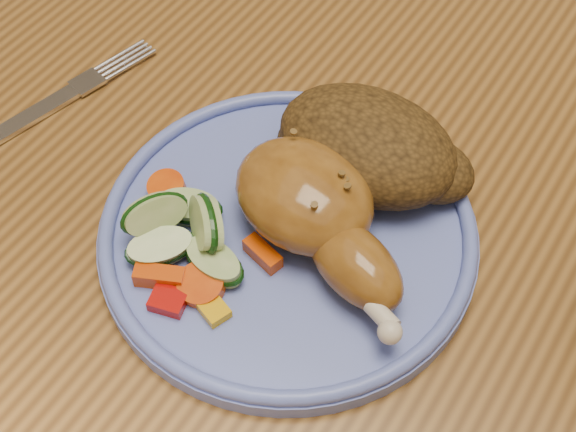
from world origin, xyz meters
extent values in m
cube|color=brown|center=(0.00, 0.00, 0.73)|extent=(0.90, 1.40, 0.04)
cube|color=#4C2D16|center=(0.00, 0.55, 0.43)|extent=(0.42, 0.42, 0.04)
cylinder|color=#4C2D16|center=(-0.18, 0.37, 0.21)|extent=(0.04, 0.04, 0.41)
cylinder|color=#4C2D16|center=(-0.18, 0.73, 0.21)|extent=(0.04, 0.04, 0.41)
cylinder|color=#596AC0|center=(-0.05, -0.09, 0.76)|extent=(0.25, 0.25, 0.01)
torus|color=#596AC0|center=(-0.05, -0.09, 0.77)|extent=(0.24, 0.24, 0.01)
ellipsoid|color=#8D591D|center=(-0.04, -0.08, 0.79)|extent=(0.11, 0.10, 0.05)
ellipsoid|color=#8D591D|center=(0.01, -0.11, 0.78)|extent=(0.08, 0.06, 0.04)
sphere|color=beige|center=(0.05, -0.13, 0.78)|extent=(0.01, 0.01, 0.01)
ellipsoid|color=#4B3212|center=(-0.03, -0.02, 0.79)|extent=(0.13, 0.09, 0.05)
ellipsoid|color=#4B3212|center=(0.01, -0.01, 0.78)|extent=(0.06, 0.05, 0.03)
ellipsoid|color=#4B3212|center=(-0.07, -0.03, 0.77)|extent=(0.05, 0.05, 0.03)
cube|color=#A50A05|center=(-0.08, -0.18, 0.77)|extent=(0.02, 0.02, 0.01)
cube|color=#E5A507|center=(-0.05, -0.17, 0.77)|extent=(0.02, 0.02, 0.01)
cylinder|color=#E24F07|center=(-0.13, -0.11, 0.77)|extent=(0.03, 0.03, 0.01)
cube|color=#E24F07|center=(-0.09, -0.17, 0.77)|extent=(0.03, 0.02, 0.01)
cube|color=#E24F07|center=(-0.05, -0.12, 0.77)|extent=(0.03, 0.02, 0.01)
cylinder|color=#E24F07|center=(-0.07, -0.16, 0.77)|extent=(0.03, 0.03, 0.01)
cylinder|color=#B7C982|center=(-0.07, -0.14, 0.77)|extent=(0.05, 0.05, 0.02)
cylinder|color=#B7C982|center=(-0.09, -0.13, 0.78)|extent=(0.05, 0.05, 0.04)
cylinder|color=#B7C982|center=(-0.12, -0.14, 0.78)|extent=(0.05, 0.05, 0.04)
cylinder|color=#B7C982|center=(-0.11, -0.12, 0.77)|extent=(0.05, 0.05, 0.02)
cylinder|color=#B7C982|center=(-0.10, -0.15, 0.77)|extent=(0.06, 0.06, 0.02)
cube|color=silver|center=(-0.27, -0.12, 0.75)|extent=(0.04, 0.13, 0.00)
cube|color=silver|center=(-0.26, -0.06, 0.75)|extent=(0.04, 0.07, 0.00)
camera|label=1|loc=(0.11, -0.35, 1.19)|focal=50.00mm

